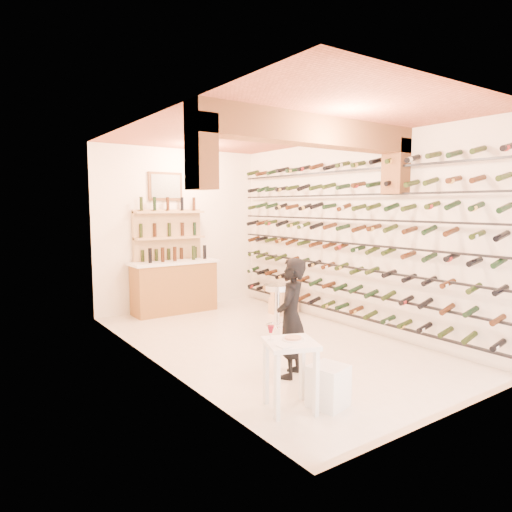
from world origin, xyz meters
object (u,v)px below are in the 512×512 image
at_px(tasting_table, 290,354).
at_px(white_stool, 328,386).
at_px(crate_lower, 284,305).
at_px(wine_rack, 341,237).
at_px(chrome_barstool, 277,309).
at_px(person, 291,318).
at_px(back_counter, 174,285).

bearing_deg(tasting_table, white_stool, -2.64).
bearing_deg(white_stool, crate_lower, 57.99).
relative_size(wine_rack, white_stool, 13.07).
bearing_deg(wine_rack, chrome_barstool, -178.64).
bearing_deg(tasting_table, crate_lower, 73.41).
relative_size(wine_rack, tasting_table, 6.53).
bearing_deg(person, tasting_table, 14.58).
bearing_deg(back_counter, white_stool, -95.98).
relative_size(tasting_table, white_stool, 2.00).
relative_size(wine_rack, back_counter, 3.35).
bearing_deg(back_counter, crate_lower, -37.04).
height_order(wine_rack, crate_lower, wine_rack).
height_order(back_counter, crate_lower, back_counter).
distance_m(wine_rack, tasting_table, 3.50).
xyz_separation_m(tasting_table, white_stool, (0.38, -0.16, -0.37)).
bearing_deg(white_stool, wine_rack, 42.78).
bearing_deg(back_counter, tasting_table, -100.75).
bearing_deg(white_stool, back_counter, 84.02).
relative_size(chrome_barstool, crate_lower, 1.78).
height_order(tasting_table, crate_lower, tasting_table).
relative_size(wine_rack, crate_lower, 11.49).
bearing_deg(white_stool, tasting_table, 156.42).
bearing_deg(person, back_counter, -129.71).
xyz_separation_m(tasting_table, chrome_barstool, (1.34, 1.96, -0.08)).
bearing_deg(wine_rack, white_stool, -137.22).
relative_size(back_counter, crate_lower, 3.43).
height_order(person, crate_lower, person).
bearing_deg(tasting_table, person, 71.13).
distance_m(back_counter, tasting_table, 4.73).
relative_size(person, crate_lower, 2.93).
xyz_separation_m(back_counter, chrome_barstool, (0.46, -2.68, -0.02)).
xyz_separation_m(wine_rack, crate_lower, (-0.13, 1.37, -1.40)).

